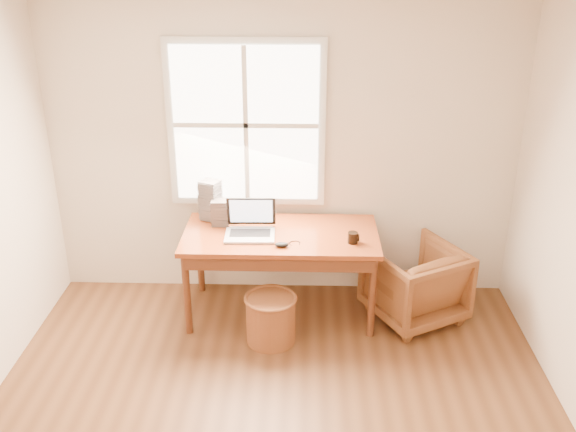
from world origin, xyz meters
The scene contains 11 objects.
room_shell centered at (-0.02, 0.16, 1.32)m, with size 4.04×4.54×2.64m.
desk centered at (0.00, 1.80, 0.73)m, with size 1.60×0.80×0.04m, color brown.
armchair centered at (1.12, 1.75, 0.32)m, with size 0.69×0.71×0.65m, color brown.
wicker_stool centered at (-0.06, 1.36, 0.20)m, with size 0.39×0.39×0.39m, color brown.
laptop centered at (-0.25, 1.72, 0.90)m, with size 0.41×0.43×0.30m, color #B4B5BC, non-canonical shape.
mouse centered at (0.02, 1.55, 0.77)m, with size 0.11×0.07×0.04m, color black.
coffee_mug centered at (0.58, 1.63, 0.80)m, with size 0.08×0.08×0.09m, color black.
cd_stack_a centered at (-0.59, 2.10, 0.87)m, with size 0.13×0.11×0.25m, color silver.
cd_stack_b centered at (-0.52, 1.96, 0.86)m, with size 0.14×0.12×0.22m, color #26272B.
cd_stack_c centered at (-0.61, 2.06, 0.93)m, with size 0.16×0.14×0.35m, color gray.
cd_stack_d centered at (-0.47, 2.05, 0.84)m, with size 0.13×0.12×0.17m, color #B3B6BF.
Camera 1 is at (0.20, -2.95, 3.00)m, focal length 40.00 mm.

